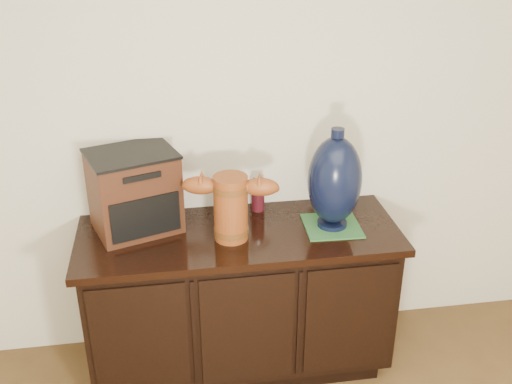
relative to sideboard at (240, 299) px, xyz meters
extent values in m
plane|color=silver|center=(0.00, 0.27, 0.91)|extent=(4.50, 0.00, 4.50)
cube|color=black|center=(0.00, 0.00, -0.35)|extent=(1.29, 0.45, 0.08)
cube|color=black|center=(0.00, 0.00, 0.01)|extent=(1.40, 0.50, 0.64)
cube|color=black|center=(0.00, 0.00, 0.35)|extent=(1.46, 0.56, 0.03)
cube|color=black|center=(-0.47, -0.25, 0.01)|extent=(0.41, 0.01, 0.56)
cube|color=black|center=(0.00, -0.25, 0.01)|extent=(0.41, 0.01, 0.56)
cube|color=black|center=(0.47, -0.25, 0.01)|extent=(0.41, 0.01, 0.56)
cylinder|color=brown|center=(-0.04, -0.05, 0.52)|extent=(0.18, 0.18, 0.30)
cylinder|color=#391B0B|center=(-0.04, -0.05, 0.41)|extent=(0.18, 0.18, 0.03)
cylinder|color=#391B0B|center=(-0.04, -0.05, 0.62)|extent=(0.18, 0.18, 0.03)
ellipsoid|color=brown|center=(-0.17, -0.02, 0.62)|extent=(0.17, 0.11, 0.08)
ellipsoid|color=brown|center=(0.09, -0.07, 0.62)|extent=(0.17, 0.11, 0.08)
cube|color=#3A1B0E|center=(-0.45, 0.11, 0.55)|extent=(0.43, 0.39, 0.36)
cube|color=black|center=(-0.41, -0.03, 0.49)|extent=(0.29, 0.11, 0.19)
cube|color=black|center=(-0.45, 0.11, 0.73)|extent=(0.45, 0.40, 0.01)
cube|color=#2B5F2F|center=(0.43, -0.02, 0.37)|extent=(0.26, 0.26, 0.01)
cylinder|color=black|center=(0.43, -0.02, 0.39)|extent=(0.14, 0.14, 0.02)
ellipsoid|color=black|center=(0.43, -0.02, 0.60)|extent=(0.25, 0.25, 0.41)
cylinder|color=black|center=(0.43, -0.02, 0.83)|extent=(0.06, 0.06, 0.04)
cylinder|color=maroon|center=(0.12, 0.20, 0.45)|extent=(0.06, 0.06, 0.16)
cylinder|color=silver|center=(0.12, 0.20, 0.54)|extent=(0.06, 0.06, 0.03)
camera|label=1|loc=(-0.29, -2.34, 1.72)|focal=42.00mm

